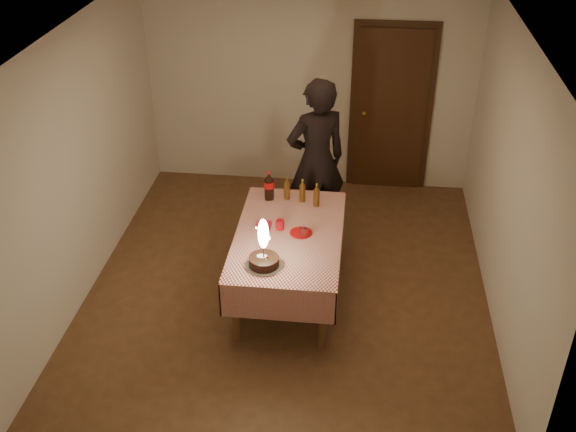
{
  "coord_description": "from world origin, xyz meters",
  "views": [
    {
      "loc": [
        0.62,
        -5.53,
        4.24
      ],
      "look_at": [
        0.02,
        -0.22,
        0.95
      ],
      "focal_mm": 42.0,
      "sensor_mm": 36.0,
      "label": 1
    }
  ],
  "objects_px": {
    "dining_table": "(289,242)",
    "clear_cup": "(304,232)",
    "amber_bottle_mid": "(302,191)",
    "amber_bottle_left": "(287,188)",
    "red_cup": "(280,225)",
    "cola_bottle": "(269,186)",
    "photographer": "(316,161)",
    "red_plate": "(301,233)",
    "birthday_cake": "(264,254)",
    "amber_bottle_right": "(317,196)"
  },
  "relations": [
    {
      "from": "clear_cup",
      "to": "amber_bottle_mid",
      "type": "bearing_deg",
      "value": 96.65
    },
    {
      "from": "clear_cup",
      "to": "amber_bottle_mid",
      "type": "distance_m",
      "value": 0.67
    },
    {
      "from": "clear_cup",
      "to": "photographer",
      "type": "xyz_separation_m",
      "value": [
        0.02,
        1.16,
        0.17
      ]
    },
    {
      "from": "red_cup",
      "to": "clear_cup",
      "type": "bearing_deg",
      "value": -22.82
    },
    {
      "from": "cola_bottle",
      "to": "amber_bottle_right",
      "type": "bearing_deg",
      "value": -9.57
    },
    {
      "from": "birthday_cake",
      "to": "red_cup",
      "type": "distance_m",
      "value": 0.62
    },
    {
      "from": "dining_table",
      "to": "clear_cup",
      "type": "height_order",
      "value": "clear_cup"
    },
    {
      "from": "amber_bottle_right",
      "to": "photographer",
      "type": "distance_m",
      "value": 0.59
    },
    {
      "from": "amber_bottle_left",
      "to": "amber_bottle_right",
      "type": "height_order",
      "value": "same"
    },
    {
      "from": "red_plate",
      "to": "clear_cup",
      "type": "height_order",
      "value": "clear_cup"
    },
    {
      "from": "red_plate",
      "to": "red_cup",
      "type": "bearing_deg",
      "value": 166.88
    },
    {
      "from": "dining_table",
      "to": "amber_bottle_left",
      "type": "bearing_deg",
      "value": 98.07
    },
    {
      "from": "cola_bottle",
      "to": "amber_bottle_mid",
      "type": "distance_m",
      "value": 0.35
    },
    {
      "from": "dining_table",
      "to": "red_cup",
      "type": "distance_m",
      "value": 0.19
    },
    {
      "from": "dining_table",
      "to": "amber_bottle_left",
      "type": "distance_m",
      "value": 0.71
    },
    {
      "from": "amber_bottle_mid",
      "to": "red_plate",
      "type": "bearing_deg",
      "value": -85.55
    },
    {
      "from": "red_plate",
      "to": "cola_bottle",
      "type": "height_order",
      "value": "cola_bottle"
    },
    {
      "from": "dining_table",
      "to": "red_cup",
      "type": "xyz_separation_m",
      "value": [
        -0.09,
        0.07,
        0.15
      ]
    },
    {
      "from": "birthday_cake",
      "to": "amber_bottle_mid",
      "type": "distance_m",
      "value": 1.19
    },
    {
      "from": "dining_table",
      "to": "red_plate",
      "type": "relative_size",
      "value": 7.82
    },
    {
      "from": "amber_bottle_mid",
      "to": "clear_cup",
      "type": "bearing_deg",
      "value": -83.35
    },
    {
      "from": "birthday_cake",
      "to": "red_cup",
      "type": "bearing_deg",
      "value": 83.84
    },
    {
      "from": "red_plate",
      "to": "amber_bottle_left",
      "type": "relative_size",
      "value": 0.86
    },
    {
      "from": "clear_cup",
      "to": "cola_bottle",
      "type": "relative_size",
      "value": 0.28
    },
    {
      "from": "dining_table",
      "to": "clear_cup",
      "type": "bearing_deg",
      "value": -11.48
    },
    {
      "from": "red_plate",
      "to": "dining_table",
      "type": "bearing_deg",
      "value": -169.37
    },
    {
      "from": "amber_bottle_mid",
      "to": "birthday_cake",
      "type": "bearing_deg",
      "value": -101.12
    },
    {
      "from": "amber_bottle_left",
      "to": "amber_bottle_right",
      "type": "distance_m",
      "value": 0.34
    },
    {
      "from": "amber_bottle_right",
      "to": "amber_bottle_mid",
      "type": "relative_size",
      "value": 1.0
    },
    {
      "from": "birthday_cake",
      "to": "amber_bottle_left",
      "type": "bearing_deg",
      "value": 86.95
    },
    {
      "from": "photographer",
      "to": "clear_cup",
      "type": "bearing_deg",
      "value": -91.18
    },
    {
      "from": "cola_bottle",
      "to": "photographer",
      "type": "height_order",
      "value": "photographer"
    },
    {
      "from": "dining_table",
      "to": "photographer",
      "type": "height_order",
      "value": "photographer"
    },
    {
      "from": "dining_table",
      "to": "amber_bottle_right",
      "type": "bearing_deg",
      "value": 68.13
    },
    {
      "from": "birthday_cake",
      "to": "amber_bottle_right",
      "type": "distance_m",
      "value": 1.16
    },
    {
      "from": "amber_bottle_mid",
      "to": "photographer",
      "type": "height_order",
      "value": "photographer"
    },
    {
      "from": "red_cup",
      "to": "clear_cup",
      "type": "height_order",
      "value": "red_cup"
    },
    {
      "from": "clear_cup",
      "to": "amber_bottle_mid",
      "type": "xyz_separation_m",
      "value": [
        -0.08,
        0.66,
        0.07
      ]
    },
    {
      "from": "photographer",
      "to": "red_plate",
      "type": "bearing_deg",
      "value": -92.76
    },
    {
      "from": "red_plate",
      "to": "photographer",
      "type": "xyz_separation_m",
      "value": [
        0.05,
        1.11,
        0.21
      ]
    },
    {
      "from": "birthday_cake",
      "to": "amber_bottle_mid",
      "type": "xyz_separation_m",
      "value": [
        0.23,
        1.17,
        -0.0
      ]
    },
    {
      "from": "clear_cup",
      "to": "amber_bottle_left",
      "type": "xyz_separation_m",
      "value": [
        -0.24,
        0.7,
        0.07
      ]
    },
    {
      "from": "birthday_cake",
      "to": "cola_bottle",
      "type": "bearing_deg",
      "value": 95.59
    },
    {
      "from": "red_cup",
      "to": "cola_bottle",
      "type": "height_order",
      "value": "cola_bottle"
    },
    {
      "from": "red_cup",
      "to": "cola_bottle",
      "type": "distance_m",
      "value": 0.6
    },
    {
      "from": "cola_bottle",
      "to": "amber_bottle_right",
      "type": "xyz_separation_m",
      "value": [
        0.5,
        -0.08,
        -0.03
      ]
    },
    {
      "from": "red_plate",
      "to": "photographer",
      "type": "bearing_deg",
      "value": 87.24
    },
    {
      "from": "cola_bottle",
      "to": "dining_table",
      "type": "bearing_deg",
      "value": -66.7
    },
    {
      "from": "birthday_cake",
      "to": "amber_bottle_right",
      "type": "relative_size",
      "value": 1.89
    },
    {
      "from": "red_cup",
      "to": "red_plate",
      "type": "bearing_deg",
      "value": -13.12
    }
  ]
}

